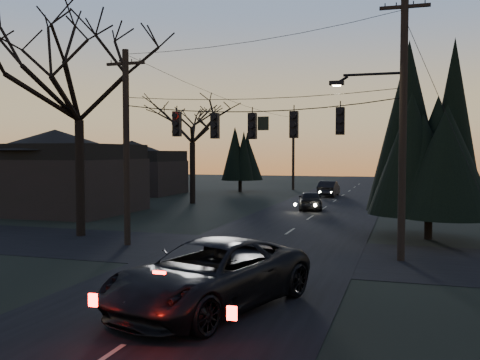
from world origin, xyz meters
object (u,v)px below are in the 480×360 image
(utility_pole_far_r, at_px, (404,199))
(utility_pole_far_l, at_px, (293,190))
(utility_pole_left, at_px, (127,245))
(evergreen_right, at_px, (430,138))
(bare_tree_left, at_px, (78,74))
(sedan_oncoming_a, at_px, (310,200))
(utility_pole_right, at_px, (401,261))
(suv_near, at_px, (209,276))
(sedan_oncoming_b, at_px, (329,189))

(utility_pole_far_r, relative_size, utility_pole_far_l, 1.06)
(utility_pole_left, distance_m, utility_pole_far_l, 36.00)
(utility_pole_far_r, distance_m, utility_pole_far_l, 14.01)
(utility_pole_left, height_order, evergreen_right, evergreen_right)
(utility_pole_far_r, xyz_separation_m, bare_tree_left, (-14.97, -26.35, 7.85))
(utility_pole_left, relative_size, sedan_oncoming_a, 2.14)
(evergreen_right, bearing_deg, bare_tree_left, -166.36)
(utility_pole_far_r, distance_m, evergreen_right, 22.95)
(utility_pole_far_l, bearing_deg, evergreen_right, -67.39)
(utility_pole_right, xyz_separation_m, utility_pole_far_l, (-11.50, 36.00, 0.00))
(utility_pole_far_r, xyz_separation_m, sedan_oncoming_a, (-6.30, -11.33, 0.68))
(bare_tree_left, bearing_deg, sedan_oncoming_a, 60.00)
(utility_pole_far_r, relative_size, sedan_oncoming_a, 2.14)
(evergreen_right, bearing_deg, suv_near, -113.59)
(utility_pole_far_l, height_order, suv_near, utility_pole_far_l)
(utility_pole_right, height_order, evergreen_right, evergreen_right)
(evergreen_right, bearing_deg, utility_pole_right, -101.90)
(utility_pole_far_l, bearing_deg, sedan_oncoming_b, -57.20)
(utility_pole_far_r, bearing_deg, utility_pole_far_l, 145.18)
(evergreen_right, relative_size, sedan_oncoming_a, 2.07)
(utility_pole_right, bearing_deg, utility_pole_far_l, 107.72)
(utility_pole_left, xyz_separation_m, bare_tree_left, (-3.47, 1.65, 7.85))
(utility_pole_left, xyz_separation_m, utility_pole_far_r, (11.50, 28.00, 0.00))
(utility_pole_far_l, bearing_deg, utility_pole_left, -90.00)
(suv_near, bearing_deg, utility_pole_far_r, 100.86)
(utility_pole_right, distance_m, bare_tree_left, 16.98)
(utility_pole_far_r, distance_m, sedan_oncoming_b, 6.66)
(utility_pole_right, relative_size, evergreen_right, 1.21)
(utility_pole_far_r, relative_size, sedan_oncoming_b, 1.98)
(utility_pole_far_l, xyz_separation_m, evergreen_right, (12.67, -30.43, 4.71))
(utility_pole_right, height_order, bare_tree_left, bare_tree_left)
(bare_tree_left, relative_size, sedan_oncoming_b, 2.62)
(utility_pole_right, relative_size, sedan_oncoming_b, 2.33)
(suv_near, distance_m, sedan_oncoming_b, 36.35)
(utility_pole_left, height_order, suv_near, utility_pole_left)
(utility_pole_left, distance_m, utility_pole_far_r, 30.27)
(utility_pole_far_l, distance_m, bare_tree_left, 35.41)
(utility_pole_left, xyz_separation_m, evergreen_right, (12.67, 5.57, 4.71))
(utility_pole_left, relative_size, sedan_oncoming_b, 1.98)
(utility_pole_left, relative_size, bare_tree_left, 0.76)
(utility_pole_right, xyz_separation_m, utility_pole_far_r, (0.00, 28.00, 0.00))
(sedan_oncoming_b, bearing_deg, utility_pole_right, 104.10)
(utility_pole_right, bearing_deg, sedan_oncoming_a, 110.70)
(utility_pole_left, xyz_separation_m, sedan_oncoming_b, (4.89, 28.41, 0.71))
(utility_pole_far_r, relative_size, evergreen_right, 1.03)
(utility_pole_right, bearing_deg, utility_pole_far_r, 90.00)
(utility_pole_right, distance_m, suv_near, 9.22)
(utility_pole_far_r, xyz_separation_m, evergreen_right, (1.17, -22.43, 4.71))
(utility_pole_far_r, bearing_deg, sedan_oncoming_a, -119.08)
(sedan_oncoming_a, bearing_deg, utility_pole_far_r, -130.32)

